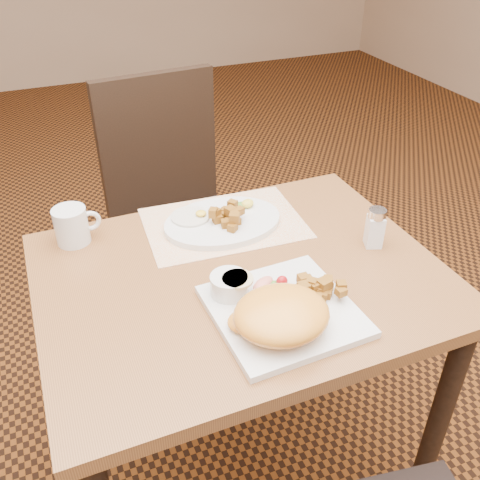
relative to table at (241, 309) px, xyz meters
name	(u,v)px	position (x,y,z in m)	size (l,w,h in m)	color
ground	(241,468)	(0.00, 0.00, -0.64)	(8.00, 8.00, 0.00)	black
table	(241,309)	(0.00, 0.00, 0.00)	(0.90, 0.70, 0.75)	brown
chair_far	(174,204)	(0.04, 0.71, -0.10)	(0.46, 0.47, 0.97)	black
placemat	(224,223)	(0.04, 0.21, 0.11)	(0.40, 0.28, 0.00)	white
plate_square	(283,311)	(0.03, -0.16, 0.12)	(0.28, 0.28, 0.02)	silver
plate_oval	(223,222)	(0.03, 0.20, 0.12)	(0.30, 0.23, 0.02)	silver
hollandaise_mound	(280,315)	(-0.01, -0.21, 0.16)	(0.19, 0.17, 0.07)	#F9A230
ramekin	(230,284)	(-0.06, -0.07, 0.15)	(0.09, 0.08, 0.04)	silver
garnish_sq	(269,284)	(0.03, -0.09, 0.14)	(0.09, 0.06, 0.03)	#387223
fried_egg	(192,216)	(-0.04, 0.24, 0.13)	(0.10, 0.10, 0.02)	white
garnish_ov	(245,204)	(0.11, 0.24, 0.14)	(0.06, 0.04, 0.02)	#387223
salt_shaker	(375,227)	(0.34, -0.02, 0.16)	(0.05, 0.05, 0.10)	white
coffee_mug	(72,225)	(-0.33, 0.27, 0.16)	(0.11, 0.08, 0.09)	silver
home_fries_sq	(316,289)	(0.11, -0.15, 0.14)	(0.11, 0.11, 0.04)	#9B6119
home_fries_ov	(229,216)	(0.04, 0.19, 0.15)	(0.09, 0.11, 0.04)	#9B6119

